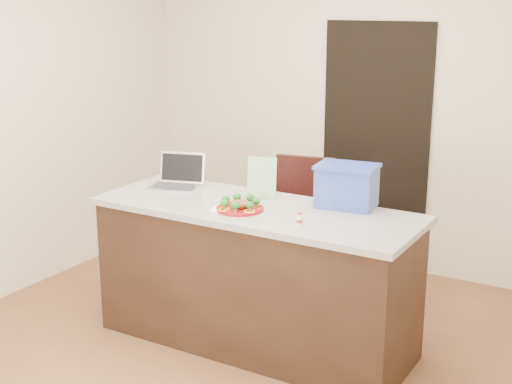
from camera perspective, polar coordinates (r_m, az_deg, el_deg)
The scene contains 16 objects.
ground at distance 4.56m, azimuth -1.69°, elevation -13.12°, with size 4.00×4.00×0.00m, color brown.
room_shell at distance 4.05m, azimuth -1.87°, elevation 7.48°, with size 4.00×4.00×4.00m.
doorway at distance 5.86m, azimuth 9.48°, elevation 3.55°, with size 0.90×0.02×2.00m, color black.
island at distance 4.56m, azimuth -0.04°, elevation -6.71°, with size 2.06×0.76×0.92m.
plate at distance 4.34m, azimuth -1.29°, elevation -1.32°, with size 0.29×0.29×0.02m.
meatballs at distance 4.33m, azimuth -1.34°, elevation -0.98°, with size 0.12×0.12×0.04m.
broccoli at distance 4.32m, azimuth -1.30°, elevation -0.74°, with size 0.24×0.24×0.04m.
pepper_rings at distance 4.33m, azimuth -1.29°, elevation -1.19°, with size 0.27×0.27×0.01m.
napkin at distance 4.36m, azimuth -2.45°, elevation -1.35°, with size 0.16×0.16×0.01m, color white.
fork at distance 4.37m, azimuth -2.60°, elevation -1.21°, with size 0.09×0.15×0.00m.
knife at distance 4.33m, azimuth -2.24°, elevation -1.37°, with size 0.04×0.19×0.01m.
yogurt_bottle at distance 4.06m, azimuth 3.50°, elevation -2.24°, with size 0.03×0.03×0.07m.
laptop at distance 4.90m, azimuth -6.29°, elevation 1.15°, with size 0.37×0.34×0.23m.
leaflet at distance 4.56m, azimuth 0.46°, elevation 1.13°, with size 0.19×0.00×0.27m, color silver.
blue_box at distance 4.41m, azimuth 7.28°, elevation 0.51°, with size 0.40×0.31×0.27m.
chair at distance 5.37m, azimuth 3.36°, elevation -1.96°, with size 0.53×0.53×1.02m.
Camera 1 is at (2.16, -3.39, 2.17)m, focal length 50.00 mm.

